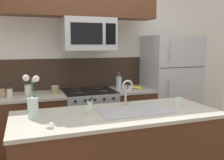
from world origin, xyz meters
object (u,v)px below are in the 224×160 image
object	(u,v)px
storage_jar_tall	(2,92)
drinking_glass	(178,102)
stove_range	(89,120)
french_press	(119,83)
sink_faucet	(127,89)
microwave	(89,34)
refrigerator	(169,88)
banana_bunch	(137,88)
flower_vase	(33,105)
dish_soap_bottle	(90,107)
storage_jar_squat	(55,90)
storage_jar_medium	(9,92)
storage_jar_short	(28,90)

from	to	relation	value
storage_jar_tall	drinking_glass	bearing A→B (deg)	-32.67
stove_range	french_press	xyz separation A→B (m)	(0.50, 0.06, 0.55)
sink_faucet	microwave	bearing A→B (deg)	100.06
refrigerator	stove_range	bearing A→B (deg)	-179.19
banana_bunch	flower_vase	world-z (taller)	flower_vase
dish_soap_bottle	banana_bunch	bearing A→B (deg)	46.82
storage_jar_squat	drinking_glass	world-z (taller)	drinking_glass
french_press	flower_vase	world-z (taller)	flower_vase
storage_jar_medium	storage_jar_short	distance (m)	0.25
flower_vase	storage_jar_short	bearing A→B (deg)	90.93
storage_jar_medium	flower_vase	world-z (taller)	flower_vase
stove_range	banana_bunch	distance (m)	0.90
storage_jar_squat	sink_faucet	world-z (taller)	sink_faucet
french_press	flower_vase	distance (m)	1.83
stove_range	microwave	distance (m)	1.29
storage_jar_short	french_press	world-z (taller)	french_press
stove_range	refrigerator	distance (m)	1.47
storage_jar_tall	flower_vase	distance (m)	1.20
banana_bunch	sink_faucet	world-z (taller)	sink_faucet
storage_jar_tall	sink_faucet	distance (m)	1.71
sink_faucet	flower_vase	world-z (taller)	flower_vase
french_press	dish_soap_bottle	world-z (taller)	french_press
stove_range	dish_soap_bottle	distance (m)	1.34
storage_jar_medium	microwave	bearing A→B (deg)	-0.04
stove_range	storage_jar_medium	size ratio (longest dim) A/B	7.55
microwave	dish_soap_bottle	xyz separation A→B (m)	(-0.30, -1.18, -0.77)
microwave	banana_bunch	xyz separation A→B (m)	(0.77, -0.04, -0.82)
storage_jar_short	storage_jar_squat	distance (m)	0.37
stove_range	banana_bunch	world-z (taller)	banana_bunch
storage_jar_short	drinking_glass	bearing A→B (deg)	-39.12
sink_faucet	banana_bunch	bearing A→B (deg)	58.70
french_press	drinking_glass	xyz separation A→B (m)	(0.21, -1.31, -0.04)
drinking_glass	storage_jar_tall	bearing A→B (deg)	147.33
storage_jar_squat	french_press	distance (m)	1.00
stove_range	storage_jar_medium	distance (m)	1.22
stove_range	microwave	size ratio (longest dim) A/B	1.25
storage_jar_short	storage_jar_squat	world-z (taller)	storage_jar_short
microwave	drinking_glass	world-z (taller)	microwave
storage_jar_squat	drinking_glass	xyz separation A→B (m)	(1.21, -1.26, 0.00)
storage_jar_tall	banana_bunch	xyz separation A→B (m)	(1.97, -0.03, -0.05)
sink_faucet	flower_vase	size ratio (longest dim) A/B	0.72
stove_range	storage_jar_tall	size ratio (longest dim) A/B	6.68
storage_jar_medium	flower_vase	bearing A→B (deg)	-77.30
french_press	drinking_glass	distance (m)	1.33
sink_faucet	dish_soap_bottle	distance (m)	0.52
stove_range	sink_faucet	size ratio (longest dim) A/B	3.04
stove_range	banana_bunch	bearing A→B (deg)	-4.45
refrigerator	storage_jar_tall	size ratio (longest dim) A/B	12.54
storage_jar_medium	french_press	distance (m)	1.61
storage_jar_medium	storage_jar_short	bearing A→B (deg)	10.92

